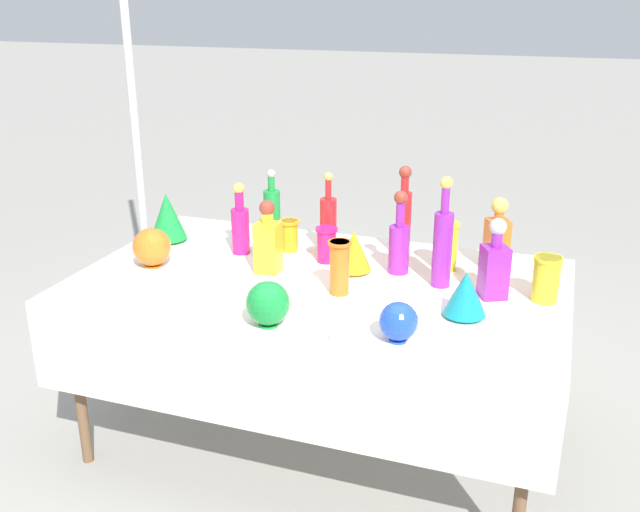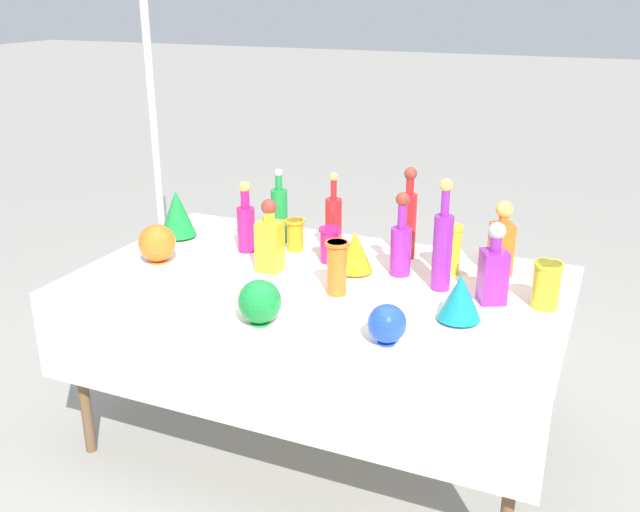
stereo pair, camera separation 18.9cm
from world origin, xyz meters
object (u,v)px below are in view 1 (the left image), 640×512
Objects in this scene: round_bowl_0 at (398,321)px; round_bowl_2 at (268,303)px; slender_vase_0 at (546,278)px; fluted_vase_1 at (167,216)px; fluted_vase_2 at (354,251)px; slender_vase_3 at (327,243)px; slender_vase_4 at (447,245)px; square_decanter_2 at (494,265)px; tall_bottle_0 at (399,242)px; tall_bottle_2 at (328,222)px; fluted_vase_0 at (465,293)px; tall_bottle_4 at (404,217)px; square_decanter_0 at (497,238)px; tall_bottle_1 at (443,243)px; tall_bottle_5 at (240,225)px; tall_bottle_3 at (272,214)px; slender_vase_1 at (339,266)px; cardboard_box_behind_left at (452,322)px; square_decanter_1 at (268,242)px; cardboard_box_behind_right at (427,306)px; round_bowl_1 at (152,247)px; slender_vase_2 at (290,234)px; canopy_pole at (137,144)px.

round_bowl_2 reaches higher than round_bowl_0.
round_bowl_2 is at bearing -148.94° from slender_vase_0.
fluted_vase_1 reaches higher than fluted_vase_2.
fluted_vase_1 is at bearing 178.92° from slender_vase_3.
square_decanter_2 is at bearing -45.99° from slender_vase_4.
tall_bottle_2 reaches higher than tall_bottle_0.
round_bowl_2 is at bearing -154.65° from fluted_vase_0.
tall_bottle_4 is 0.41m from square_decanter_0.
square_decanter_0 is 0.51m from fluted_vase_0.
fluted_vase_0 is at bearing 25.35° from round_bowl_2.
tall_bottle_1 is 1.38× the size of tall_bottle_5.
round_bowl_0 is 0.45m from round_bowl_2.
slender_vase_1 is (0.47, -0.46, -0.02)m from tall_bottle_3.
fluted_vase_1 is 0.51× the size of cardboard_box_behind_left.
tall_bottle_3 is 0.36m from square_decanter_1.
cardboard_box_behind_right is (-0.45, 1.19, -0.75)m from square_decanter_2.
square_decanter_0 is 1.43m from round_bowl_1.
square_decanter_0 is at bearing 22.21° from fluted_vase_2.
round_bowl_0 reaches higher than cardboard_box_behind_right.
tall_bottle_0 is 0.53m from slender_vase_2.
cardboard_box_behind_left is at bearing 99.53° from fluted_vase_0.
slender_vase_4 is at bearing -85.38° from cardboard_box_behind_left.
tall_bottle_5 is 1.30m from slender_vase_0.
canopy_pole is at bearing 159.82° from tall_bottle_1.
tall_bottle_4 is 1.31× the size of square_decanter_1.
slender_vase_2 is 1.20m from canopy_pole.
slender_vase_0 is at bearing 48.83° from round_bowl_0.
slender_vase_4 is at bearing 28.34° from tall_bottle_0.
round_bowl_2 is at bearing -108.38° from tall_bottle_4.
slender_vase_3 is at bearing -74.50° from tall_bottle_2.
tall_bottle_4 is (-0.03, 0.20, 0.05)m from tall_bottle_0.
square_decanter_1 is (0.20, -0.17, 0.00)m from tall_bottle_5.
cardboard_box_behind_left is at bearing 73.24° from fluted_vase_2.
square_decanter_1 reaches higher than round_bowl_2.
slender_vase_1 is at bearing -0.56° from round_bowl_1.
tall_bottle_4 reaches higher than slender_vase_2.
tall_bottle_2 is 0.14m from slender_vase_3.
square_decanter_0 is 1.09m from cardboard_box_behind_left.
square_decanter_0 is 2.25× the size of round_bowl_0.
cardboard_box_behind_left is 1.03× the size of cardboard_box_behind_right.
tall_bottle_0 is 1.12× the size of square_decanter_0.
tall_bottle_3 is at bearing -22.77° from canopy_pole.
tall_bottle_4 is at bearing -101.64° from cardboard_box_behind_left.
slender_vase_4 is at bearing 134.01° from square_decanter_2.
square_decanter_1 reaches higher than slender_vase_0.
round_bowl_2 is (0.32, -0.81, -0.05)m from tall_bottle_3.
tall_bottle_5 is at bearing -132.34° from cardboard_box_behind_left.
fluted_vase_2 is (0.14, -0.08, 0.01)m from slender_vase_3.
cardboard_box_behind_right is (0.45, 1.23, -0.75)m from square_decanter_1.
tall_bottle_4 is 0.24m from slender_vase_4.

